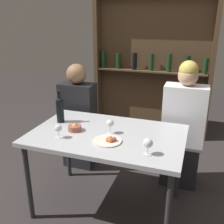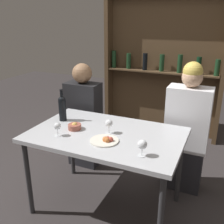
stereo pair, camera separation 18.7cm
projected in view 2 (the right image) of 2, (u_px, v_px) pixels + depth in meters
ground_plane at (107, 206)px, 2.49m from camera, size 10.00×10.00×0.00m
dining_table at (106, 140)px, 2.26m from camera, size 1.30×0.83×0.76m
wine_rack_wall at (163, 57)px, 3.74m from camera, size 1.72×0.21×2.26m
wine_bottle at (62, 107)px, 2.46m from camera, size 0.07×0.07×0.31m
wine_glass_0 at (142, 145)px, 1.84m from camera, size 0.07×0.07×0.12m
wine_glass_1 at (57, 127)px, 2.16m from camera, size 0.06×0.06×0.12m
wine_glass_2 at (109, 124)px, 2.21m from camera, size 0.07×0.07×0.12m
food_plate_0 at (105, 140)px, 2.07m from camera, size 0.23×0.23×0.05m
snack_bowl at (75, 126)px, 2.30m from camera, size 0.12×0.12×0.07m
seated_person_left at (84, 119)px, 3.04m from camera, size 0.39×0.22×1.22m
seated_person_right at (186, 132)px, 2.58m from camera, size 0.41×0.22×1.32m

